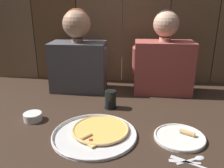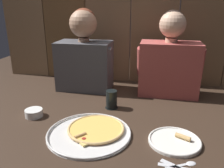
{
  "view_description": "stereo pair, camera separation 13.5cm",
  "coord_description": "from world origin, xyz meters",
  "px_view_note": "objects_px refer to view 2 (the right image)",
  "views": [
    {
      "loc": [
        0.09,
        -1.17,
        0.63
      ],
      "look_at": [
        -0.03,
        0.1,
        0.18
      ],
      "focal_mm": 37.17,
      "sensor_mm": 36.0,
      "label": 1
    },
    {
      "loc": [
        0.22,
        -1.16,
        0.63
      ],
      "look_at": [
        -0.03,
        0.1,
        0.18
      ],
      "focal_mm": 37.17,
      "sensor_mm": 36.0,
      "label": 2
    }
  ],
  "objects_px": {
    "pizza_tray": "(92,131)",
    "dinner_plate": "(175,141)",
    "diner_left": "(84,54)",
    "diner_right": "(170,59)",
    "dipping_bowl": "(34,113)",
    "drinking_glass": "(112,99)"
  },
  "relations": [
    {
      "from": "dipping_bowl",
      "to": "diner_left",
      "type": "distance_m",
      "value": 0.59
    },
    {
      "from": "dipping_bowl",
      "to": "diner_right",
      "type": "distance_m",
      "value": 0.96
    },
    {
      "from": "pizza_tray",
      "to": "diner_left",
      "type": "height_order",
      "value": "diner_left"
    },
    {
      "from": "dinner_plate",
      "to": "dipping_bowl",
      "type": "height_order",
      "value": "dipping_bowl"
    },
    {
      "from": "diner_right",
      "to": "drinking_glass",
      "type": "bearing_deg",
      "value": -138.43
    },
    {
      "from": "drinking_glass",
      "to": "dipping_bowl",
      "type": "height_order",
      "value": "drinking_glass"
    },
    {
      "from": "dipping_bowl",
      "to": "diner_left",
      "type": "bearing_deg",
      "value": 73.37
    },
    {
      "from": "pizza_tray",
      "to": "diner_right",
      "type": "distance_m",
      "value": 0.78
    },
    {
      "from": "diner_left",
      "to": "diner_right",
      "type": "bearing_deg",
      "value": -0.08
    },
    {
      "from": "dinner_plate",
      "to": "diner_right",
      "type": "bearing_deg",
      "value": 91.79
    },
    {
      "from": "pizza_tray",
      "to": "drinking_glass",
      "type": "xyz_separation_m",
      "value": [
        0.04,
        0.32,
        0.05
      ]
    },
    {
      "from": "drinking_glass",
      "to": "diner_right",
      "type": "relative_size",
      "value": 0.2
    },
    {
      "from": "pizza_tray",
      "to": "dinner_plate",
      "type": "relative_size",
      "value": 1.71
    },
    {
      "from": "drinking_glass",
      "to": "dipping_bowl",
      "type": "relative_size",
      "value": 1.14
    },
    {
      "from": "dinner_plate",
      "to": "dipping_bowl",
      "type": "distance_m",
      "value": 0.8
    },
    {
      "from": "dinner_plate",
      "to": "diner_right",
      "type": "distance_m",
      "value": 0.68
    },
    {
      "from": "dipping_bowl",
      "to": "diner_left",
      "type": "height_order",
      "value": "diner_left"
    },
    {
      "from": "diner_left",
      "to": "diner_right",
      "type": "relative_size",
      "value": 1.01
    },
    {
      "from": "dinner_plate",
      "to": "dipping_bowl",
      "type": "bearing_deg",
      "value": 171.46
    },
    {
      "from": "pizza_tray",
      "to": "drinking_glass",
      "type": "distance_m",
      "value": 0.32
    },
    {
      "from": "drinking_glass",
      "to": "diner_right",
      "type": "distance_m",
      "value": 0.51
    },
    {
      "from": "dinner_plate",
      "to": "drinking_glass",
      "type": "height_order",
      "value": "drinking_glass"
    }
  ]
}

